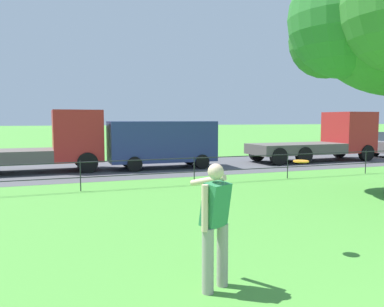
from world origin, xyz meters
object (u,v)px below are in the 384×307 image
person_thrower (215,222)px  panel_van_center (162,142)px  flatbed_truck_far_left (328,139)px  frisbee (301,161)px  flatbed_truck_far_right (43,145)px

person_thrower → panel_van_center: 13.45m
person_thrower → flatbed_truck_far_left: bearing=45.8°
panel_van_center → flatbed_truck_far_left: 9.81m
person_thrower → flatbed_truck_far_left: 18.39m
person_thrower → frisbee: size_ratio=5.63×
person_thrower → flatbed_truck_far_left: flatbed_truck_far_left is taller
flatbed_truck_far_left → person_thrower: bearing=-134.2°
frisbee → flatbed_truck_far_right: (-4.39, 12.69, -0.39)m
flatbed_truck_far_right → panel_van_center: flatbed_truck_far_right is taller
frisbee → flatbed_truck_far_right: 13.43m
flatbed_truck_far_right → flatbed_truck_far_left: 15.16m
person_thrower → frisbee: (2.05, 0.92, 0.66)m
person_thrower → flatbed_truck_far_right: (-2.34, 13.61, 0.27)m
person_thrower → flatbed_truck_far_right: bearing=99.8°
frisbee → person_thrower: bearing=-155.9°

